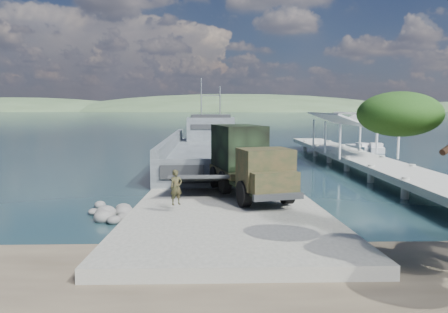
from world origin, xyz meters
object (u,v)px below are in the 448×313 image
landing_craft (211,156)px  sailboat_near (360,148)px  pier (355,150)px  military_truck (247,161)px  sailboat_far (375,149)px  soldier (176,195)px

landing_craft → sailboat_near: size_ratio=5.43×
pier → sailboat_near: (5.94, 15.95, -1.27)m
military_truck → sailboat_far: bearing=42.7°
landing_craft → military_truck: 18.25m
pier → landing_craft: 14.16m
landing_craft → sailboat_far: landing_craft is taller
pier → soldier: bearing=-128.0°
military_truck → sailboat_far: sailboat_far is taller
sailboat_near → sailboat_far: sailboat_far is taller
landing_craft → military_truck: (2.18, -18.03, 1.74)m
pier → sailboat_near: sailboat_near is taller
landing_craft → soldier: (-1.72, -22.55, 0.57)m
military_truck → sailboat_near: size_ratio=1.49×
military_truck → soldier: military_truck is taller
pier → soldier: (-15.63, -20.01, -0.21)m
pier → landing_craft: bearing=169.6°
military_truck → pier: bearing=38.3°
sailboat_far → landing_craft: bearing=-137.6°
sailboat_far → soldier: bearing=-110.6°
landing_craft → sailboat_far: bearing=28.6°
landing_craft → sailboat_near: landing_craft is taller
pier → military_truck: pier is taller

